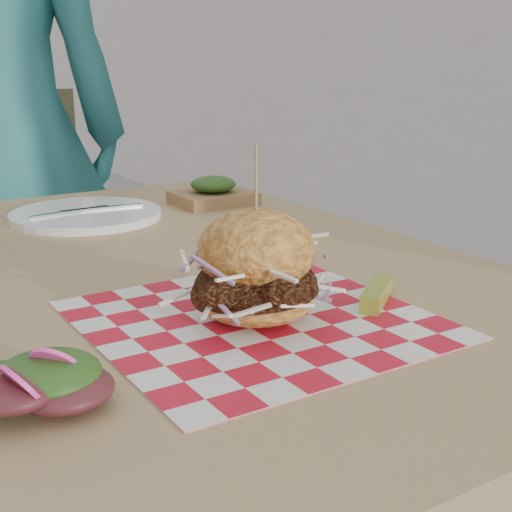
# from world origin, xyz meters

# --- Properties ---
(patio_table) EXTENTS (0.80, 1.20, 0.75)m
(patio_table) POSITION_xyz_m (0.09, 0.01, 0.67)
(patio_table) COLOR tan
(patio_table) RESTS_ON ground
(patio_chair) EXTENTS (0.50, 0.50, 0.95)m
(patio_chair) POSITION_xyz_m (0.11, 0.96, 0.55)
(patio_chair) COLOR tan
(patio_chair) RESTS_ON ground
(paper_liner) EXTENTS (0.36, 0.36, 0.00)m
(paper_liner) POSITION_xyz_m (0.07, -0.24, 0.75)
(paper_liner) COLOR red
(paper_liner) RESTS_ON patio_table
(sandwich) EXTENTS (0.17, 0.17, 0.20)m
(sandwich) POSITION_xyz_m (0.07, -0.24, 0.81)
(sandwich) COLOR gold
(sandwich) RESTS_ON paper_liner
(pickle_spear) EXTENTS (0.09, 0.08, 0.02)m
(pickle_spear) POSITION_xyz_m (0.22, -0.27, 0.76)
(pickle_spear) COLOR olive
(pickle_spear) RESTS_ON paper_liner
(side_salad) EXTENTS (0.14, 0.14, 0.05)m
(side_salad) POSITION_xyz_m (-0.19, -0.33, 0.76)
(side_salad) COLOR #3F1419
(side_salad) RESTS_ON patio_table
(place_setting) EXTENTS (0.27, 0.27, 0.02)m
(place_setting) POSITION_xyz_m (0.09, 0.36, 0.76)
(place_setting) COLOR white
(place_setting) RESTS_ON patio_table
(kraft_tray) EXTENTS (0.15, 0.12, 0.06)m
(kraft_tray) POSITION_xyz_m (0.35, 0.35, 0.77)
(kraft_tray) COLOR olive
(kraft_tray) RESTS_ON patio_table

